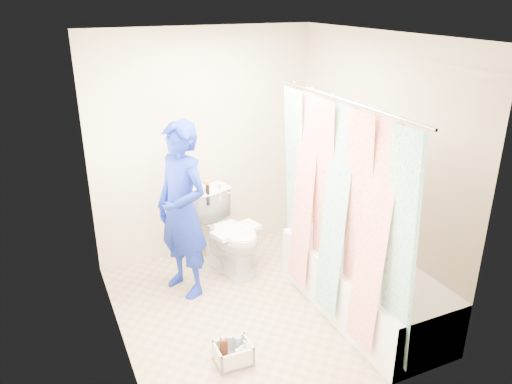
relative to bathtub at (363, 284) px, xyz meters
name	(u,v)px	position (x,y,z in m)	size (l,w,h in m)	color
floor	(256,308)	(-0.85, 0.43, -0.27)	(2.60, 2.60, 0.00)	tan
ceiling	(257,35)	(-0.85, 0.43, 2.13)	(2.40, 2.60, 0.02)	silver
wall_back	(205,145)	(-0.85, 1.73, 0.93)	(2.40, 0.02, 2.40)	#C5B797
wall_front	(346,256)	(-0.85, -0.88, 0.93)	(2.40, 0.02, 2.40)	#C5B797
wall_left	(109,211)	(-2.05, 0.43, 0.93)	(0.02, 2.60, 2.40)	#C5B797
wall_right	(374,166)	(0.35, 0.43, 0.93)	(0.02, 2.60, 2.40)	#C5B797
bathtub	(363,284)	(0.00, 0.00, 0.00)	(0.70, 1.75, 0.50)	white
curtain_rod	(344,100)	(-0.33, 0.00, 1.68)	(0.02, 0.02, 1.90)	silver
shower_curtain	(336,214)	(-0.33, 0.00, 0.75)	(0.06, 1.75, 1.80)	white
toilet	(228,232)	(-0.81, 1.21, 0.14)	(0.46, 0.80, 0.82)	white
tank_lid	(236,230)	(-0.77, 1.08, 0.21)	(0.50, 0.22, 0.04)	white
tank_internals	(211,191)	(-0.91, 1.41, 0.54)	(0.20, 0.09, 0.27)	black
plumber	(182,211)	(-1.34, 0.99, 0.57)	(0.61, 0.40, 1.68)	#0F129E
cleaning_caddy	(234,354)	(-1.31, -0.16, -0.19)	(0.28, 0.23, 0.21)	silver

